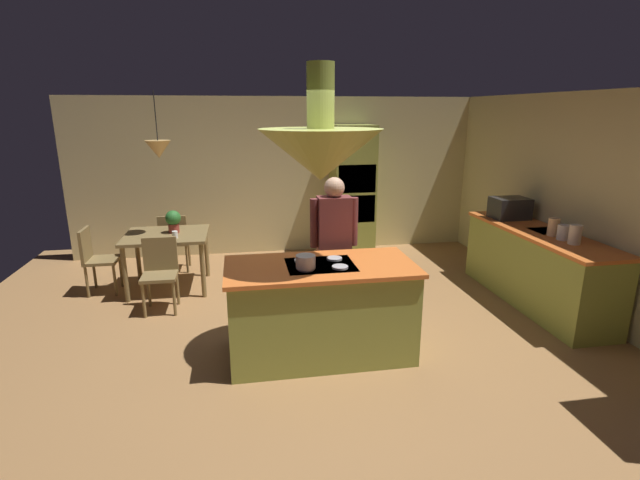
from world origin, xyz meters
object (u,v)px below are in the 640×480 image
kitchen_island (320,310)px  dining_table (167,241)px  potted_plant_on_table (173,220)px  chair_by_back_wall (174,239)px  person_at_island (334,241)px  canister_tea (554,227)px  chair_facing_island (160,269)px  chair_at_corner (95,256)px  oven_tower (352,191)px  cooking_pot_on_cooktop (306,262)px  canister_flour (575,235)px  canister_sugar (564,232)px  microwave_on_counter (510,208)px  cup_on_table (175,235)px

kitchen_island → dining_table: (-1.70, 2.10, 0.19)m
dining_table → potted_plant_on_table: size_ratio=3.54×
dining_table → chair_by_back_wall: (0.00, 0.69, -0.16)m
person_at_island → chair_by_back_wall: 2.89m
canister_tea → kitchen_island: bearing=-168.5°
chair_facing_island → chair_at_corner: 1.14m
person_at_island → canister_tea: (2.56, -0.14, 0.09)m
chair_facing_island → canister_tea: bearing=-10.4°
chair_at_corner → potted_plant_on_table: size_ratio=2.90×
oven_tower → cooking_pot_on_cooktop: (-1.26, -3.37, -0.05)m
dining_table → kitchen_island: bearing=-51.0°
canister_tea → canister_flour: bearing=-90.0°
person_at_island → canister_flour: size_ratio=7.71×
person_at_island → potted_plant_on_table: (-1.88, 1.43, -0.02)m
canister_tea → chair_facing_island: bearing=169.6°
kitchen_island → canister_flour: bearing=4.4°
canister_sugar → microwave_on_counter: size_ratio=0.37×
chair_by_back_wall → canister_flour: canister_flour is taller
potted_plant_on_table → canister_tea: bearing=-19.5°
person_at_island → cup_on_table: bearing=147.9°
chair_by_back_wall → canister_sugar: 5.15m
potted_plant_on_table → chair_facing_island: bearing=-97.5°
kitchen_island → canister_flour: 2.90m
chair_by_back_wall → microwave_on_counter: size_ratio=1.89×
dining_table → cup_on_table: 0.31m
potted_plant_on_table → microwave_on_counter: 4.49m
oven_tower → canister_tea: size_ratio=10.19×
oven_tower → canister_tea: 3.18m
chair_at_corner → canister_flour: size_ratio=4.07×
cup_on_table → canister_tea: bearing=-16.3°
canister_flour → canister_tea: size_ratio=1.03×
microwave_on_counter → oven_tower: bearing=134.9°
kitchen_island → cooking_pot_on_cooktop: cooking_pot_on_cooktop is taller
cup_on_table → microwave_on_counter: (4.40, -0.37, 0.26)m
chair_facing_island → potted_plant_on_table: (0.10, 0.74, 0.42)m
chair_by_back_wall → chair_at_corner: (-0.91, -0.69, 0.00)m
potted_plant_on_table → canister_tea: (4.44, -1.57, 0.10)m
cup_on_table → canister_sugar: (4.40, -1.47, 0.21)m
person_at_island → chair_facing_island: size_ratio=1.90×
potted_plant_on_table → cup_on_table: potted_plant_on_table is taller
oven_tower → canister_sugar: 3.33m
person_at_island → potted_plant_on_table: person_at_island is taller
kitchen_island → dining_table: 2.71m
chair_by_back_wall → canister_sugar: (4.54, -2.39, 0.51)m
canister_flour → chair_facing_island: bearing=165.3°
kitchen_island → canister_flour: canister_flour is taller
kitchen_island → oven_tower: (1.10, 3.24, 0.59)m
oven_tower → chair_at_corner: (-3.71, -1.14, -0.55)m
person_at_island → canister_flour: bearing=-11.0°
chair_by_back_wall → chair_at_corner: bearing=37.0°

